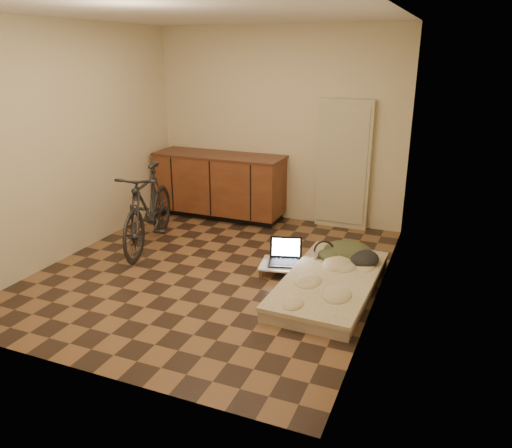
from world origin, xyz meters
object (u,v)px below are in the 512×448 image
at_px(bicycle, 148,204).
at_px(lap_desk, 290,265).
at_px(futon, 330,284).
at_px(laptop, 285,257).

distance_m(bicycle, lap_desk, 1.88).
bearing_deg(bicycle, lap_desk, -17.33).
distance_m(futon, laptop, 0.64).
relative_size(futon, laptop, 4.15).
bearing_deg(futon, bicycle, 173.82).
height_order(bicycle, futon, bicycle).
xyz_separation_m(futon, lap_desk, (-0.50, 0.24, 0.02)).
height_order(futon, lap_desk, futon).
bearing_deg(laptop, lap_desk, -50.26).
relative_size(futon, lap_desk, 2.57).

